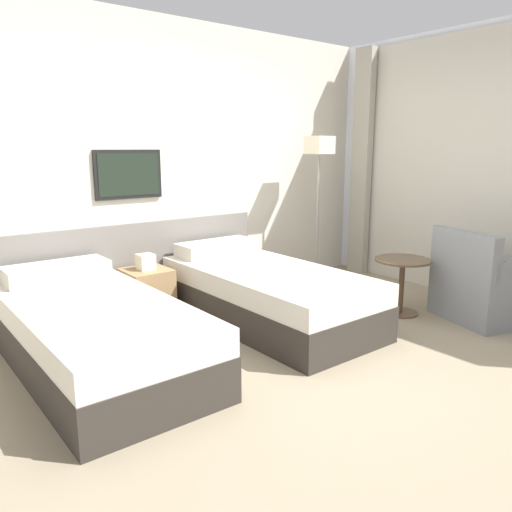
% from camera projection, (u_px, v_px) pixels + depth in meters
% --- Properties ---
extents(ground_plane, '(16.00, 16.00, 0.00)m').
position_uv_depth(ground_plane, '(319.00, 361.00, 3.62)').
color(ground_plane, gray).
extents(wall_headboard, '(10.00, 0.10, 2.70)m').
position_uv_depth(wall_headboard, '(174.00, 170.00, 4.85)').
color(wall_headboard, beige).
rests_on(wall_headboard, ground_plane).
extents(bed_near_door, '(0.98, 2.05, 0.61)m').
position_uv_depth(bed_near_door, '(95.00, 333.00, 3.49)').
color(bed_near_door, '#332D28').
rests_on(bed_near_door, ground_plane).
extents(bed_near_window, '(0.98, 2.05, 0.61)m').
position_uv_depth(bed_near_window, '(266.00, 294.00, 4.42)').
color(bed_near_window, '#332D28').
rests_on(bed_near_window, ground_plane).
extents(nightstand, '(0.39, 0.41, 0.58)m').
position_uv_depth(nightstand, '(147.00, 292.00, 4.54)').
color(nightstand, '#9E7A51').
rests_on(nightstand, ground_plane).
extents(floor_lamp, '(0.24, 0.24, 1.64)m').
position_uv_depth(floor_lamp, '(319.00, 161.00, 5.39)').
color(floor_lamp, '#9E9993').
rests_on(floor_lamp, ground_plane).
extents(side_table, '(0.51, 0.51, 0.52)m').
position_uv_depth(side_table, '(402.00, 275.00, 4.59)').
color(side_table, brown).
rests_on(side_table, ground_plane).
extents(armchair, '(0.88, 0.89, 0.82)m').
position_uv_depth(armchair, '(485.00, 289.00, 4.45)').
color(armchair, gray).
rests_on(armchair, ground_plane).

